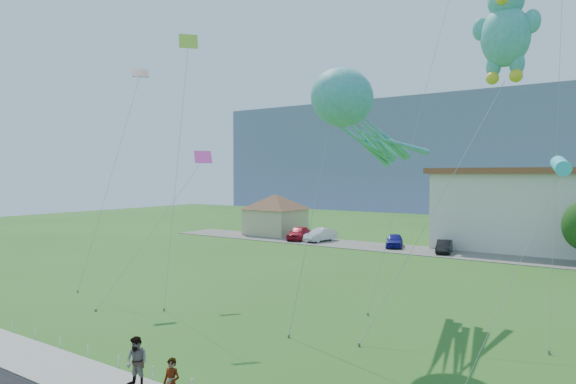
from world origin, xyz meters
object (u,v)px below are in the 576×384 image
Objects in this scene: parked_car_silver at (320,235)px; octopus_kite at (354,115)px; parked_car_red at (299,233)px; teddy_bear_kite at (506,29)px; parked_car_blue at (394,240)px; pedestrian_left at (172,384)px; parked_car_black at (444,246)px; pedestrian_right at (137,362)px; pavilion at (276,210)px.

parked_car_silver is 0.34× the size of octopus_kite.
parked_car_red is 0.25× the size of teddy_bear_kite.
pedestrian_left is at bearing -96.67° from parked_car_blue.
parked_car_black is at bearing 97.63° from octopus_kite.
parked_car_blue is at bearing -11.03° from parked_car_red.
parked_car_blue is at bearing 125.90° from teddy_bear_kite.
parked_car_blue is (8.66, 0.37, -0.04)m from parked_car_silver.
pedestrian_right is 0.39× the size of parked_car_red.
parked_car_red reaches higher than parked_car_black.
pavilion is at bearing 131.98° from octopus_kite.
parked_car_red is at bearing 163.81° from parked_car_blue.
pedestrian_right is at bearing -59.78° from parked_car_silver.
parked_car_red reaches higher than parked_car_blue.
parked_car_red is at bearing 105.96° from pedestrian_right.
pedestrian_right is 0.47× the size of parked_car_black.
parked_car_red is at bearing -165.83° from parked_car_silver.
teddy_bear_kite reaches higher than pavilion.
pedestrian_left is at bearing -57.92° from pavilion.
parked_car_black is (-3.26, 37.47, -0.24)m from pedestrian_left.
parked_car_silver is at bearing -8.47° from parked_car_red.
pedestrian_left is at bearing -108.63° from teddy_bear_kite.
pedestrian_right reaches higher than parked_car_red.
teddy_bear_kite is (5.94, 5.79, 4.70)m from octopus_kite.
octopus_kite reaches higher than pedestrian_right.
pavilion is 8.87m from parked_car_silver.
parked_car_red is 1.04× the size of parked_car_silver.
pedestrian_left is at bearing -57.11° from parked_car_silver.
pedestrian_left is (25.51, -40.70, -2.11)m from pavilion.
octopus_kite is at bearing 78.93° from pedestrian_left.
parked_car_blue is (-6.40, 37.89, -0.24)m from pedestrian_right.
pedestrian_left is at bearing -90.59° from octopus_kite.
teddy_bear_kite is at bearing 60.90° from pedestrian_left.
pavilion reaches higher than parked_car_red.
octopus_kite is (8.83, -26.19, 9.83)m from parked_car_blue.
parked_car_silver is (8.15, -2.68, -2.24)m from pavilion.
pavilion is at bearing 158.98° from parked_car_black.
pedestrian_right is 0.14× the size of octopus_kite.
parked_car_blue is 1.08× the size of parked_car_black.
parked_car_silver is at bearing 164.99° from parked_car_black.
pedestrian_left is 39.37m from parked_car_blue.
pavilion is 48.08m from pedestrian_left.
octopus_kite is (2.43, 11.70, 9.59)m from pedestrian_right.
parked_car_silver is 32.68m from octopus_kite.
pavilion is at bearing 152.74° from parked_car_blue.
teddy_bear_kite is at bearing 54.90° from pedestrian_right.
pavilion is at bearing 110.46° from pedestrian_right.
octopus_kite is 0.71× the size of teddy_bear_kite.
pavilion is 6.57m from parked_car_red.
pedestrian_left is at bearing -97.78° from parked_car_black.
pedestrian_left is 42.75m from parked_car_red.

